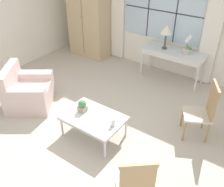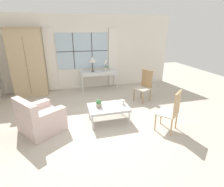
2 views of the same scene
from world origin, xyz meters
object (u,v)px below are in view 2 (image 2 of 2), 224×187
at_px(armoire, 28,63).
at_px(potted_plant_small, 99,103).
at_px(accent_chair_wooden, 172,110).
at_px(console_table, 99,73).
at_px(armchair_upholstered, 40,120).
at_px(pillar_candle, 123,102).
at_px(table_lamp, 92,60).
at_px(potted_orchid, 106,66).
at_px(side_chair_wooden, 145,84).
at_px(coffee_table, 108,108).

distance_m(armoire, potted_plant_small, 3.35).
distance_m(armoire, accent_chair_wooden, 4.99).
bearing_deg(console_table, armchair_upholstered, -125.78).
height_order(armoire, pillar_candle, armoire).
bearing_deg(table_lamp, console_table, 0.67).
bearing_deg(potted_orchid, table_lamp, -178.34).
bearing_deg(armchair_upholstered, armoire, 101.92).
bearing_deg(side_chair_wooden, armchair_upholstered, -160.69).
xyz_separation_m(armoire, table_lamp, (2.25, -0.01, 0.00)).
height_order(side_chair_wooden, coffee_table, side_chair_wooden).
bearing_deg(side_chair_wooden, armoire, 157.16).
height_order(potted_orchid, accent_chair_wooden, potted_orchid).
bearing_deg(armchair_upholstered, side_chair_wooden, 19.31).
bearing_deg(armchair_upholstered, accent_chair_wooden, -14.95).
relative_size(side_chair_wooden, coffee_table, 1.01).
bearing_deg(armoire, potted_orchid, 0.18).
bearing_deg(table_lamp, potted_orchid, 1.66).
xyz_separation_m(armchair_upholstered, side_chair_wooden, (3.17, 1.11, 0.28)).
relative_size(potted_orchid, side_chair_wooden, 0.42).
distance_m(console_table, potted_plant_small, 2.68).
height_order(table_lamp, coffee_table, table_lamp).
distance_m(potted_orchid, pillar_candle, 2.69).
distance_m(potted_orchid, potted_plant_small, 2.78).
bearing_deg(armoire, side_chair_wooden, -22.84).
bearing_deg(potted_plant_small, pillar_candle, -1.29).
distance_m(console_table, accent_chair_wooden, 3.62).
distance_m(armchair_upholstered, pillar_candle, 2.07).
bearing_deg(pillar_candle, console_table, 92.91).
distance_m(console_table, side_chair_wooden, 2.00).
height_order(armchair_upholstered, side_chair_wooden, side_chair_wooden).
distance_m(armoire, console_table, 2.55).
height_order(potted_orchid, coffee_table, potted_orchid).
bearing_deg(armchair_upholstered, coffee_table, 1.13).
xyz_separation_m(console_table, table_lamp, (-0.24, -0.00, 0.53)).
xyz_separation_m(accent_chair_wooden, pillar_candle, (-0.90, 0.83, -0.07)).
height_order(potted_orchid, potted_plant_small, potted_orchid).
bearing_deg(table_lamp, potted_plant_small, -96.01).
relative_size(potted_orchid, coffee_table, 0.42).
bearing_deg(console_table, table_lamp, -179.33).
xyz_separation_m(table_lamp, accent_chair_wooden, (1.27, -3.47, -0.62)).
bearing_deg(table_lamp, coffee_table, -90.61).
height_order(armoire, coffee_table, armoire).
distance_m(potted_orchid, armchair_upholstered, 3.53).
relative_size(table_lamp, coffee_table, 0.55).
xyz_separation_m(table_lamp, potted_plant_small, (-0.28, -2.62, -0.64)).
bearing_deg(console_table, side_chair_wooden, -51.76).
relative_size(accent_chair_wooden, pillar_candle, 6.86).
bearing_deg(console_table, coffee_table, -95.84).
xyz_separation_m(table_lamp, armchair_upholstered, (-1.69, -2.68, -0.88)).
height_order(accent_chair_wooden, pillar_candle, accent_chair_wooden).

